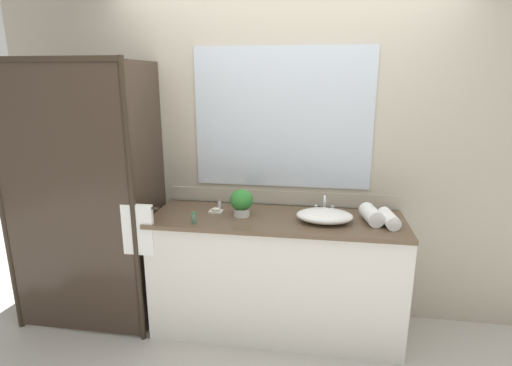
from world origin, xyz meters
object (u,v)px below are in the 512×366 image
(amenity_bottle_body_wash, at_px, (194,218))
(rolled_towel_near_edge, at_px, (389,219))
(soap_dish, at_px, (216,210))
(rolled_towel_middle, at_px, (371,215))
(sink_basin, at_px, (325,216))
(potted_plant, at_px, (242,202))
(faucet, at_px, (324,208))
(amenity_bottle_shampoo, at_px, (219,204))

(amenity_bottle_body_wash, relative_size, rolled_towel_near_edge, 0.34)
(rolled_towel_near_edge, bearing_deg, soap_dish, 176.01)
(rolled_towel_near_edge, relative_size, rolled_towel_middle, 1.03)
(amenity_bottle_body_wash, bearing_deg, rolled_towel_middle, 9.49)
(sink_basin, relative_size, potted_plant, 1.98)
(potted_plant, relative_size, soap_dish, 1.96)
(sink_basin, height_order, rolled_towel_near_edge, rolled_towel_near_edge)
(sink_basin, height_order, potted_plant, potted_plant)
(amenity_bottle_body_wash, distance_m, rolled_towel_near_edge, 1.32)
(faucet, height_order, rolled_towel_near_edge, faucet)
(soap_dish, xyz_separation_m, amenity_bottle_body_wash, (-0.09, -0.25, 0.02))
(soap_dish, relative_size, amenity_bottle_body_wash, 1.27)
(potted_plant, xyz_separation_m, amenity_bottle_shampoo, (-0.20, 0.14, -0.07))
(sink_basin, height_order, faucet, faucet)
(soap_dish, relative_size, rolled_towel_near_edge, 0.43)
(amenity_bottle_shampoo, bearing_deg, sink_basin, -12.60)
(soap_dish, bearing_deg, potted_plant, -13.92)
(faucet, bearing_deg, soap_dish, -173.11)
(soap_dish, height_order, amenity_bottle_shampoo, amenity_bottle_shampoo)
(potted_plant, xyz_separation_m, rolled_towel_middle, (0.90, 0.00, -0.05))
(soap_dish, bearing_deg, amenity_bottle_body_wash, -110.17)
(sink_basin, distance_m, faucet, 0.18)
(potted_plant, height_order, soap_dish, potted_plant)
(sink_basin, xyz_separation_m, rolled_towel_middle, (0.32, 0.04, 0.01))
(sink_basin, relative_size, faucet, 2.28)
(faucet, xyz_separation_m, amenity_bottle_shampoo, (-0.79, -0.00, -0.01))
(amenity_bottle_body_wash, bearing_deg, soap_dish, 69.83)
(sink_basin, height_order, amenity_bottle_body_wash, sink_basin)
(soap_dish, bearing_deg, faucet, 6.89)
(potted_plant, bearing_deg, sink_basin, -3.19)
(amenity_bottle_body_wash, xyz_separation_m, rolled_towel_near_edge, (1.31, 0.16, 0.01))
(amenity_bottle_shampoo, bearing_deg, rolled_towel_near_edge, -8.32)
(potted_plant, relative_size, amenity_bottle_shampoo, 2.63)
(amenity_bottle_body_wash, bearing_deg, potted_plant, 33.70)
(amenity_bottle_body_wash, relative_size, amenity_bottle_shampoo, 1.05)
(amenity_bottle_shampoo, bearing_deg, amenity_bottle_body_wash, -105.78)
(potted_plant, bearing_deg, amenity_bottle_body_wash, -146.30)
(rolled_towel_middle, bearing_deg, amenity_bottle_body_wash, -170.51)
(potted_plant, bearing_deg, rolled_towel_middle, 0.24)
(amenity_bottle_body_wash, height_order, amenity_bottle_shampoo, amenity_bottle_body_wash)
(potted_plant, relative_size, amenity_bottle_body_wash, 2.49)
(soap_dish, distance_m, amenity_bottle_shampoo, 0.09)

